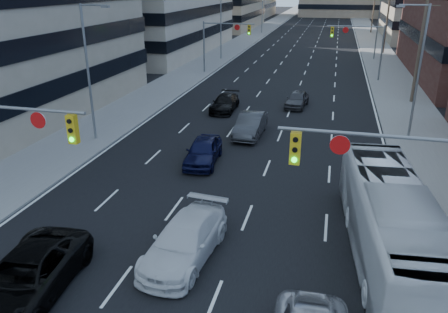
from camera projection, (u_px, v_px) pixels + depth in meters
road_surface at (320, 20)px, 127.02m from camera, size 18.00×300.00×0.02m
sidewalk_left at (280, 19)px, 129.58m from camera, size 5.00×300.00×0.15m
sidewalk_right at (361, 20)px, 124.41m from camera, size 5.00×300.00×0.15m
signal_near_left at (0, 143)px, 17.22m from camera, size 6.59×0.33×6.00m
signal_near_right at (400, 181)px, 13.86m from camera, size 6.59×0.33×6.00m
signal_far_left at (223, 37)px, 50.60m from camera, size 6.09×0.33×6.00m
signal_far_right at (361, 41)px, 47.14m from camera, size 6.09×0.33×6.00m
utility_pole_block at (421, 38)px, 37.48m from camera, size 2.20×0.28×11.00m
utility_pole_midblock at (388, 14)px, 64.49m from camera, size 2.20×0.28×11.00m
utility_pole_distant at (374, 5)px, 91.51m from camera, size 2.20×0.28×11.00m
streetlight_left_near at (90, 67)px, 28.41m from camera, size 2.03×0.22×9.00m
streetlight_left_mid at (222, 22)px, 59.93m from camera, size 2.03×0.22×9.00m
streetlight_left_far at (263, 8)px, 91.45m from camera, size 2.03×0.22×9.00m
streetlight_right_near at (417, 68)px, 28.26m from camera, size 2.03×0.22×9.00m
streetlight_right_far at (377, 23)px, 59.78m from camera, size 2.03×0.22×9.00m
black_pickup at (27, 276)px, 15.03m from camera, size 3.15×5.93×1.59m
white_van at (185, 240)px, 17.16m from camera, size 2.66×5.54×1.56m
transit_bus at (391, 223)px, 16.80m from camera, size 3.71×11.54×3.16m
sedan_blue at (203, 151)px, 26.26m from camera, size 2.16×4.63×1.53m
sedan_grey_center at (250, 125)px, 30.94m from camera, size 1.82×4.85×1.58m
sedan_black_far at (225, 103)px, 37.00m from camera, size 1.93×4.66×1.35m
sedan_grey_right at (297, 99)px, 38.15m from camera, size 2.07×4.24×1.39m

